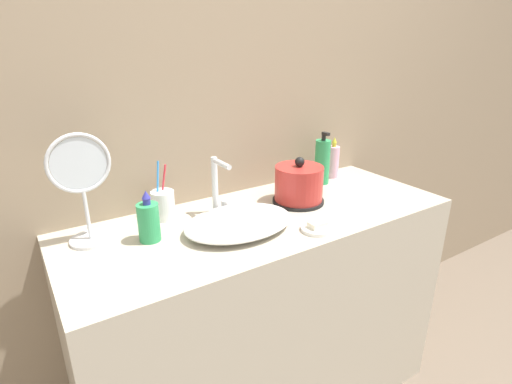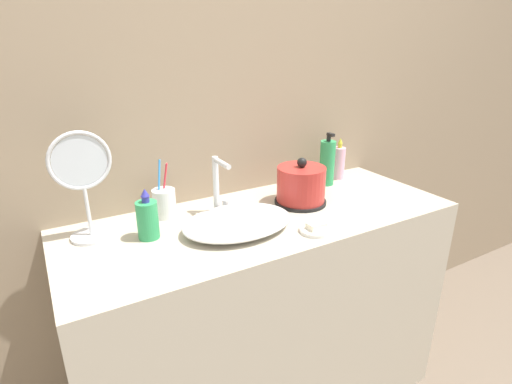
# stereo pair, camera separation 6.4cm
# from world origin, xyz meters

# --- Properties ---
(wall_back) EXTENTS (6.00, 0.04, 2.60)m
(wall_back) POSITION_xyz_m (0.00, 0.56, 1.30)
(wall_back) COLOR gray
(wall_back) RESTS_ON ground_plane
(vanity_counter) EXTENTS (1.40, 0.54, 0.87)m
(vanity_counter) POSITION_xyz_m (0.00, 0.27, 0.44)
(vanity_counter) COLOR #B7AD99
(vanity_counter) RESTS_ON ground_plane
(sink_basin) EXTENTS (0.37, 0.27, 0.05)m
(sink_basin) POSITION_xyz_m (-0.13, 0.23, 0.90)
(sink_basin) COLOR white
(sink_basin) RESTS_ON vanity_counter
(faucet) EXTENTS (0.06, 0.12, 0.21)m
(faucet) POSITION_xyz_m (-0.13, 0.38, 0.99)
(faucet) COLOR silver
(faucet) RESTS_ON vanity_counter
(electric_kettle) EXTENTS (0.20, 0.20, 0.18)m
(electric_kettle) POSITION_xyz_m (0.18, 0.31, 0.94)
(electric_kettle) COLOR black
(electric_kettle) RESTS_ON vanity_counter
(toothbrush_cup) EXTENTS (0.08, 0.08, 0.20)m
(toothbrush_cup) POSITION_xyz_m (-0.31, 0.45, 0.92)
(toothbrush_cup) COLOR silver
(toothbrush_cup) RESTS_ON vanity_counter
(lotion_bottle) EXTENTS (0.06, 0.06, 0.23)m
(lotion_bottle) POSITION_xyz_m (0.40, 0.43, 0.97)
(lotion_bottle) COLOR #2D9956
(lotion_bottle) RESTS_ON vanity_counter
(shampoo_bottle) EXTENTS (0.07, 0.07, 0.17)m
(shampoo_bottle) POSITION_xyz_m (-0.40, 0.32, 0.94)
(shampoo_bottle) COLOR #2D9956
(shampoo_bottle) RESTS_ON vanity_counter
(mouthwash_bottle) EXTENTS (0.05, 0.05, 0.19)m
(mouthwash_bottle) POSITION_xyz_m (0.50, 0.46, 0.95)
(mouthwash_bottle) COLOR #EAA8C6
(mouthwash_bottle) RESTS_ON vanity_counter
(soap_dish) EXTENTS (0.11, 0.11, 0.03)m
(soap_dish) POSITION_xyz_m (0.08, 0.08, 0.88)
(soap_dish) COLOR white
(soap_dish) RESTS_ON vanity_counter
(vanity_mirror) EXTENTS (0.18, 0.13, 0.34)m
(vanity_mirror) POSITION_xyz_m (-0.56, 0.41, 1.06)
(vanity_mirror) COLOR silver
(vanity_mirror) RESTS_ON vanity_counter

